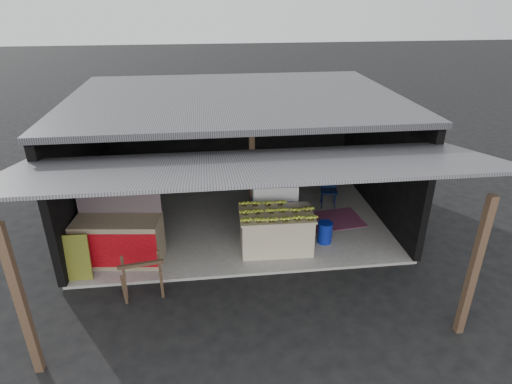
{
  "coord_description": "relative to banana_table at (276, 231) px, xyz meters",
  "views": [
    {
      "loc": [
        -0.67,
        -6.86,
        5.12
      ],
      "look_at": [
        0.35,
        1.53,
        1.1
      ],
      "focal_mm": 30.0,
      "sensor_mm": 36.0,
      "label": 1
    }
  ],
  "objects": [
    {
      "name": "picture_frames",
      "position": [
        -0.86,
        4.03,
        1.44
      ],
      "size": [
        1.62,
        0.04,
        0.46
      ],
      "color": "black",
      "rests_on": "shophouse"
    },
    {
      "name": "green_signboard",
      "position": [
        -3.99,
        -0.61,
        0.04
      ],
      "size": [
        0.63,
        0.17,
        0.94
      ],
      "primitive_type": "cube",
      "rotation": [
        -0.14,
        0.0,
        0.0
      ],
      "color": "black",
      "rests_on": "concrete_slab"
    },
    {
      "name": "ground",
      "position": [
        -0.7,
        -0.86,
        -0.49
      ],
      "size": [
        80.0,
        80.0,
        0.0
      ],
      "primitive_type": "plane",
      "color": "black",
      "rests_on": "ground"
    },
    {
      "name": "banana_table",
      "position": [
        0.0,
        0.0,
        0.0
      ],
      "size": [
        1.57,
        0.99,
        0.85
      ],
      "rotation": [
        0.0,
        0.0,
        -0.03
      ],
      "color": "beige",
      "rests_on": "concrete_slab"
    },
    {
      "name": "banana_pile",
      "position": [
        0.0,
        0.0,
        0.51
      ],
      "size": [
        1.45,
        0.89,
        0.17
      ],
      "primitive_type": null,
      "rotation": [
        0.0,
        0.0,
        -0.03
      ],
      "color": "yellow",
      "rests_on": "banana_table"
    },
    {
      "name": "sawhorse",
      "position": [
        -2.63,
        -1.29,
        0.0
      ],
      "size": [
        0.79,
        0.78,
        0.78
      ],
      "rotation": [
        0.0,
        0.0,
        0.15
      ],
      "color": "#4C3526",
      "rests_on": "ground"
    },
    {
      "name": "concrete_slab",
      "position": [
        -0.7,
        1.64,
        -0.46
      ],
      "size": [
        7.0,
        5.0,
        0.06
      ],
      "primitive_type": "cube",
      "color": "gray",
      "rests_on": "ground"
    },
    {
      "name": "plastic_chair",
      "position": [
        1.67,
        1.88,
        0.08
      ],
      "size": [
        0.48,
        0.48,
        0.86
      ],
      "rotation": [
        0.0,
        0.0,
        -0.2
      ],
      "color": "black",
      "rests_on": "concrete_slab"
    },
    {
      "name": "shophouse",
      "position": [
        -0.69,
        1.95,
        1.61
      ],
      "size": [
        7.4,
        7.29,
        3.02
      ],
      "color": "black",
      "rests_on": "ground"
    },
    {
      "name": "neighbor_stall",
      "position": [
        -3.22,
        -0.08,
        0.1
      ],
      "size": [
        1.77,
        0.96,
        1.75
      ],
      "rotation": [
        0.0,
        0.0,
        -0.12
      ],
      "color": "#998466",
      "rests_on": "concrete_slab"
    },
    {
      "name": "water_barrel",
      "position": [
        1.11,
        0.1,
        -0.2
      ],
      "size": [
        0.31,
        0.31,
        0.45
      ],
      "primitive_type": "cylinder",
      "color": "navy",
      "rests_on": "concrete_slab"
    },
    {
      "name": "white_crate",
      "position": [
        0.1,
        0.97,
        0.13
      ],
      "size": [
        1.01,
        0.7,
        1.12
      ],
      "rotation": [
        0.0,
        0.0,
        -0.01
      ],
      "color": "white",
      "rests_on": "concrete_slab"
    },
    {
      "name": "magenta_rug",
      "position": [
        1.52,
        1.05,
        -0.42
      ],
      "size": [
        1.6,
        1.16,
        0.01
      ],
      "primitive_type": "cube",
      "rotation": [
        0.0,
        0.0,
        0.11
      ],
      "color": "maroon",
      "rests_on": "concrete_slab"
    }
  ]
}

